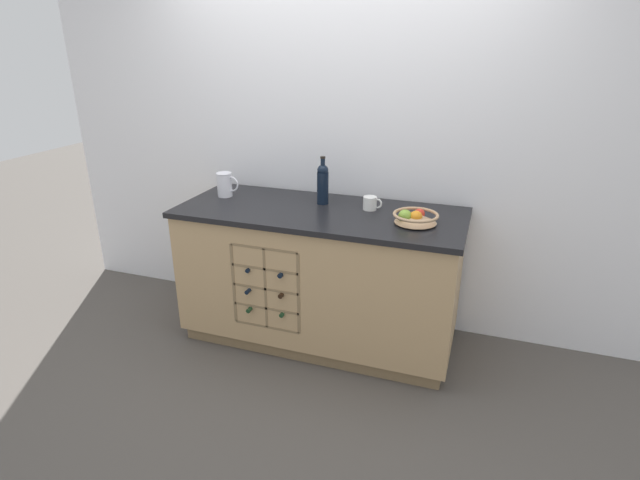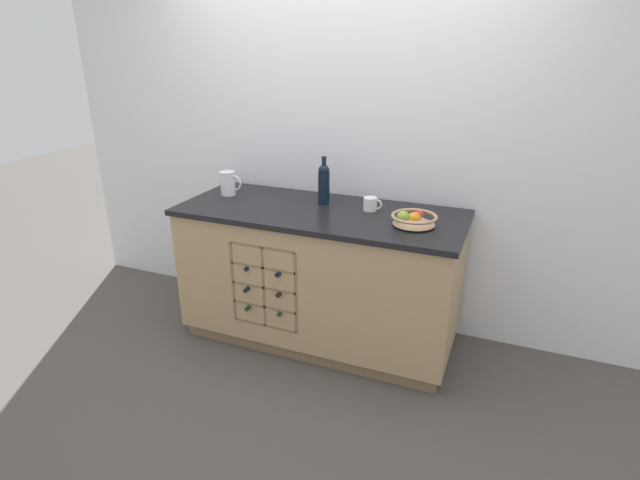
# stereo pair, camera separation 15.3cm
# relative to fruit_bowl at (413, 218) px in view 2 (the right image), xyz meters

# --- Properties ---
(ground_plane) EXTENTS (14.00, 14.00, 0.00)m
(ground_plane) POSITION_rel_fruit_bowl_xyz_m (-0.60, 0.06, -0.97)
(ground_plane) COLOR #4C4742
(back_wall) EXTENTS (4.40, 0.06, 2.55)m
(back_wall) POSITION_rel_fruit_bowl_xyz_m (-0.60, 0.48, 0.31)
(back_wall) COLOR white
(back_wall) RESTS_ON ground_plane
(kitchen_island) EXTENTS (1.82, 0.77, 0.93)m
(kitchen_island) POSITION_rel_fruit_bowl_xyz_m (-0.61, 0.05, -0.50)
(kitchen_island) COLOR olive
(kitchen_island) RESTS_ON ground_plane
(fruit_bowl) EXTENTS (0.27, 0.27, 0.09)m
(fruit_bowl) POSITION_rel_fruit_bowl_xyz_m (0.00, 0.00, 0.00)
(fruit_bowl) COLOR tan
(fruit_bowl) RESTS_ON kitchen_island
(white_pitcher) EXTENTS (0.16, 0.11, 0.17)m
(white_pitcher) POSITION_rel_fruit_bowl_xyz_m (-1.32, 0.13, 0.04)
(white_pitcher) COLOR white
(white_pitcher) RESTS_ON kitchen_island
(ceramic_mug) EXTENTS (0.12, 0.09, 0.08)m
(ceramic_mug) POSITION_rel_fruit_bowl_xyz_m (-0.31, 0.17, -0.00)
(ceramic_mug) COLOR white
(ceramic_mug) RESTS_ON kitchen_island
(standing_wine_bottle) EXTENTS (0.08, 0.08, 0.31)m
(standing_wine_bottle) POSITION_rel_fruit_bowl_xyz_m (-0.63, 0.19, 0.10)
(standing_wine_bottle) COLOR black
(standing_wine_bottle) RESTS_ON kitchen_island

